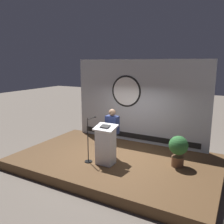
{
  "coord_description": "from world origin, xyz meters",
  "views": [
    {
      "loc": [
        3.39,
        -6.4,
        3.34
      ],
      "look_at": [
        -0.04,
        -0.15,
        1.84
      ],
      "focal_mm": 37.97,
      "sensor_mm": 36.0,
      "label": 1
    }
  ],
  "objects_px": {
    "speaker_person": "(112,134)",
    "microphone_stand": "(89,146)",
    "potted_plant": "(178,148)",
    "podium": "(106,145)"
  },
  "relations": [
    {
      "from": "podium",
      "to": "microphone_stand",
      "type": "xyz_separation_m",
      "value": [
        -0.54,
        -0.09,
        -0.1
      ]
    },
    {
      "from": "podium",
      "to": "microphone_stand",
      "type": "distance_m",
      "value": 0.56
    },
    {
      "from": "podium",
      "to": "speaker_person",
      "type": "bearing_deg",
      "value": 94.29
    },
    {
      "from": "microphone_stand",
      "to": "potted_plant",
      "type": "xyz_separation_m",
      "value": [
        2.5,
        0.98,
        0.07
      ]
    },
    {
      "from": "speaker_person",
      "to": "potted_plant",
      "type": "relative_size",
      "value": 1.73
    },
    {
      "from": "podium",
      "to": "speaker_person",
      "type": "distance_m",
      "value": 0.53
    },
    {
      "from": "podium",
      "to": "potted_plant",
      "type": "relative_size",
      "value": 1.31
    },
    {
      "from": "microphone_stand",
      "to": "speaker_person",
      "type": "bearing_deg",
      "value": 48.55
    },
    {
      "from": "speaker_person",
      "to": "microphone_stand",
      "type": "relative_size",
      "value": 1.15
    },
    {
      "from": "speaker_person",
      "to": "microphone_stand",
      "type": "xyz_separation_m",
      "value": [
        -0.5,
        -0.57,
        -0.33
      ]
    }
  ]
}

